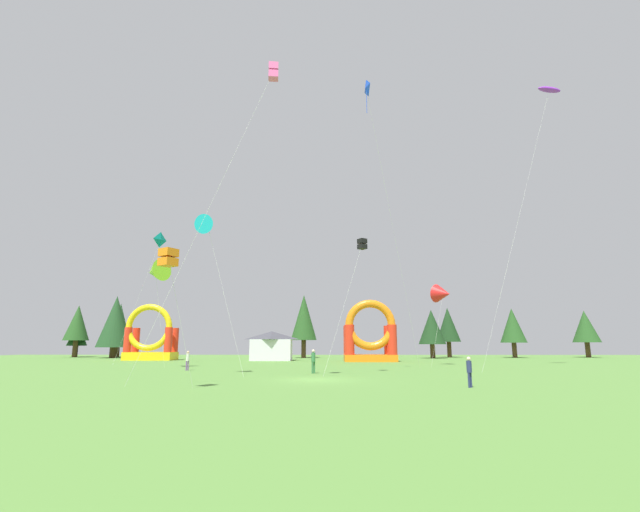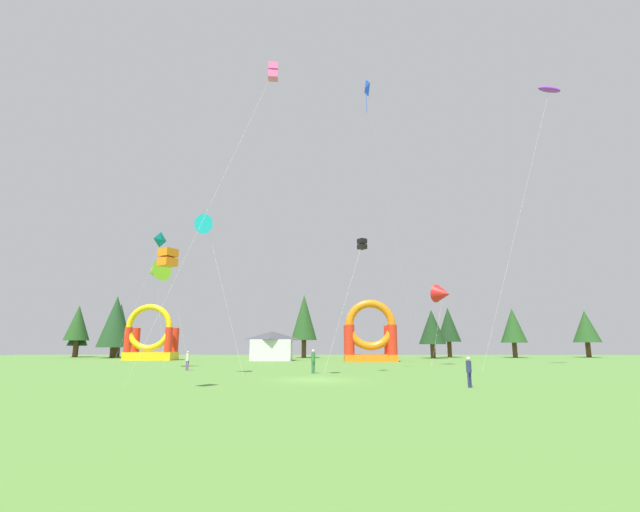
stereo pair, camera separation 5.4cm
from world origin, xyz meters
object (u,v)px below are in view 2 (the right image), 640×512
Objects in this scene: kite_teal_diamond at (161,241)px; person_near_camera at (188,359)px; kite_black_box at (362,244)px; kite_pink_box at (273,73)px; kite_red_delta at (443,294)px; kite_cyan_delta at (207,225)px; person_midfield at (313,359)px; person_far_side at (469,369)px; kite_blue_diamond at (366,92)px; kite_orange_box at (168,258)px; festival_tent at (272,346)px; kite_lime_delta at (156,271)px; kite_purple_parafoil at (549,90)px; inflatable_blue_arch at (150,340)px; inflatable_red_slide at (370,338)px.

kite_teal_diamond is 8.82× the size of person_near_camera.
kite_pink_box is at bearing -126.07° from kite_black_box.
kite_black_box is at bearing 53.93° from kite_pink_box.
kite_pink_box reaches higher than kite_red_delta.
kite_cyan_delta reaches higher than person_midfield.
person_far_side is (16.20, -7.62, -9.89)m from kite_cyan_delta.
kite_blue_diamond is 14.84× the size of person_far_side.
kite_red_delta reaches higher than kite_orange_box.
kite_pink_box reaches higher than kite_cyan_delta.
kite_red_delta reaches higher than person_midfield.
festival_tent is at bearing 87.00° from kite_cyan_delta.
kite_lime_delta reaches higher than person_midfield.
person_near_camera reaches higher than person_far_side.
kite_purple_parafoil is at bearing -2.32° from kite_lime_delta.
kite_red_delta is 38.72m from inflatable_blue_arch.
kite_orange_box is (-10.59, -12.00, -3.30)m from kite_black_box.
kite_blue_diamond is 12.95× the size of person_midfield.
kite_blue_diamond is 30.54m from inflatable_red_slide.
kite_lime_delta is 1.34× the size of inflatable_blue_arch.
kite_pink_box is at bearing 39.05° from kite_orange_box.
person_near_camera is (-14.49, 4.75, -8.78)m from kite_black_box.
inflatable_red_slide is 1.44× the size of festival_tent.
kite_pink_box is at bearing 40.57° from person_midfield.
kite_pink_box is 23.80m from person_near_camera.
kite_cyan_delta is 33.39m from inflatable_blue_arch.
kite_lime_delta reaches higher than inflatable_red_slide.
kite_purple_parafoil is at bearing 31.29° from kite_orange_box.
kite_black_box is 29.02m from festival_tent.
inflatable_blue_arch is (-14.94, 28.73, -8.17)m from kite_cyan_delta.
kite_blue_diamond is at bearing -160.85° from kite_purple_parafoil.
kite_teal_diamond reaches higher than festival_tent.
kite_purple_parafoil reaches higher than person_far_side.
kite_purple_parafoil is at bearing 143.96° from person_near_camera.
kite_black_box is at bearing -162.74° from kite_purple_parafoil.
kite_purple_parafoil is at bearing 29.72° from kite_pink_box.
person_midfield is (-4.28, 1.66, -21.26)m from kite_blue_diamond.
kite_red_delta is 0.31× the size of kite_purple_parafoil.
kite_blue_diamond is at bearing -123.88° from kite_red_delta.
kite_red_delta is at bearing -35.15° from festival_tent.
kite_purple_parafoil reaches higher than kite_pink_box.
person_midfield is 25.71m from festival_tent.
kite_red_delta is at bearing -57.57° from inflatable_red_slide.
person_midfield is (-22.51, -4.67, -25.12)m from kite_purple_parafoil.
kite_red_delta reaches higher than person_far_side.
person_far_side is 38.57m from festival_tent.
inflatable_blue_arch is at bearing 112.24° from kite_orange_box.
kite_orange_box is 0.93× the size of inflatable_blue_arch.
festival_tent is (8.70, 18.73, -6.95)m from kite_lime_delta.
kite_purple_parafoil is 32.74m from person_far_side.
festival_tent is (-3.97, 34.41, -17.08)m from kite_pink_box.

